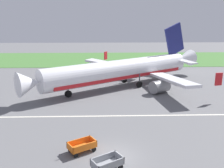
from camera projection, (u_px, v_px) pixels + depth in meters
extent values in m
plane|color=slate|center=(115.00, 155.00, 22.98)|extent=(220.00, 220.00, 0.00)
cube|color=#477A38|center=(107.00, 59.00, 77.61)|extent=(220.00, 28.00, 0.06)
cube|color=silver|center=(112.00, 116.00, 32.26)|extent=(120.00, 0.36, 0.01)
cylinder|color=silver|center=(121.00, 70.00, 45.07)|extent=(26.99, 19.77, 3.70)
cube|color=red|center=(121.00, 76.00, 45.33)|extent=(24.39, 17.94, 0.56)
cone|color=silver|center=(29.00, 83.00, 35.79)|extent=(4.68, 4.79, 3.63)
cone|color=silver|center=(184.00, 59.00, 54.59)|extent=(5.69, 5.42, 3.52)
cube|color=silver|center=(172.00, 79.00, 40.99)|extent=(5.20, 13.26, 1.35)
cube|color=red|center=(219.00, 79.00, 37.11)|extent=(1.12, 0.42, 1.90)
cylinder|color=gray|center=(160.00, 87.00, 41.87)|extent=(3.83, 3.53, 2.10)
cube|color=silver|center=(113.00, 65.00, 54.14)|extent=(12.21, 9.46, 1.35)
cube|color=red|center=(106.00, 56.00, 60.49)|extent=(0.78, 1.02, 1.90)
cylinder|color=gray|center=(112.00, 73.00, 52.56)|extent=(3.83, 3.53, 2.10)
cube|color=navy|center=(175.00, 40.00, 51.64)|extent=(5.17, 3.62, 6.88)
cube|color=silver|center=(186.00, 62.00, 50.28)|extent=(3.15, 5.49, 0.24)
cube|color=silver|center=(163.00, 58.00, 55.32)|extent=(5.20, 4.63, 0.24)
cylinder|color=#4C4C51|center=(68.00, 88.00, 39.56)|extent=(0.20, 0.20, 2.04)
cylinder|color=black|center=(68.00, 94.00, 39.82)|extent=(1.16, 0.99, 1.10)
cylinder|color=#4C4C51|center=(139.00, 79.00, 45.15)|extent=(0.20, 0.20, 2.04)
cylinder|color=black|center=(139.00, 85.00, 45.41)|extent=(1.16, 0.99, 1.10)
cylinder|color=#4C4C51|center=(124.00, 75.00, 48.61)|extent=(0.20, 0.20, 2.04)
cylinder|color=black|center=(124.00, 80.00, 48.87)|extent=(1.16, 0.99, 1.10)
cube|color=gray|center=(107.00, 165.00, 20.70)|extent=(2.86, 2.51, 0.08)
cube|color=gray|center=(112.00, 165.00, 20.10)|extent=(2.18, 1.40, 0.55)
cube|color=gray|center=(103.00, 158.00, 21.14)|extent=(2.18, 1.40, 0.55)
cube|color=gray|center=(95.00, 166.00, 19.98)|extent=(0.82, 1.24, 0.55)
cube|color=gray|center=(119.00, 157.00, 21.26)|extent=(0.82, 1.24, 0.55)
cylinder|color=black|center=(94.00, 168.00, 20.72)|extent=(0.46, 0.37, 0.44)
cylinder|color=black|center=(121.00, 167.00, 20.82)|extent=(0.46, 0.37, 0.44)
cylinder|color=black|center=(113.00, 161.00, 21.72)|extent=(0.46, 0.37, 0.44)
cube|color=orange|center=(82.00, 147.00, 23.48)|extent=(2.86, 2.51, 0.08)
cube|color=orange|center=(85.00, 147.00, 22.88)|extent=(2.17, 1.41, 0.55)
cube|color=orange|center=(79.00, 141.00, 23.93)|extent=(2.17, 1.41, 0.55)
cube|color=orange|center=(70.00, 148.00, 22.76)|extent=(0.83, 1.24, 0.55)
cube|color=orange|center=(93.00, 141.00, 24.05)|extent=(0.83, 1.24, 0.55)
cylinder|color=#2D2D33|center=(64.00, 153.00, 22.53)|extent=(0.89, 0.60, 0.08)
cylinder|color=black|center=(76.00, 155.00, 22.60)|extent=(0.46, 0.37, 0.44)
cylinder|color=black|center=(70.00, 150.00, 23.50)|extent=(0.46, 0.37, 0.44)
cylinder|color=black|center=(94.00, 149.00, 23.60)|extent=(0.46, 0.37, 0.44)
cylinder|color=black|center=(88.00, 145.00, 24.50)|extent=(0.46, 0.37, 0.44)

